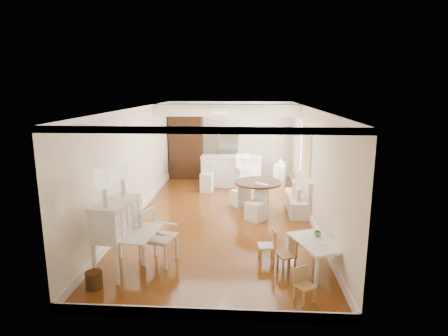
# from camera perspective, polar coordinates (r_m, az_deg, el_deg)

# --- Properties ---
(room) EXTENTS (9.00, 9.04, 2.82)m
(room) POSITION_cam_1_polar(r_m,az_deg,el_deg) (9.73, 0.10, 4.41)
(room) COLOR brown
(room) RESTS_ON ground
(secretary_bureau) EXTENTS (1.18, 1.20, 1.34)m
(secretary_bureau) POSITION_cam_1_polar(r_m,az_deg,el_deg) (7.12, -15.95, -9.96)
(secretary_bureau) COLOR silver
(secretary_bureau) RESTS_ON ground
(gustavian_armchair) EXTENTS (0.73, 0.73, 1.04)m
(gustavian_armchair) POSITION_cam_1_polar(r_m,az_deg,el_deg) (7.32, -9.76, -10.31)
(gustavian_armchair) COLOR silver
(gustavian_armchair) RESTS_ON ground
(wicker_basket) EXTENTS (0.37, 0.37, 0.28)m
(wicker_basket) POSITION_cam_1_polar(r_m,az_deg,el_deg) (6.90, -19.21, -15.76)
(wicker_basket) COLOR #4A2E17
(wicker_basket) RESTS_ON ground
(kids_table) EXTENTS (1.02, 1.29, 0.56)m
(kids_table) POSITION_cam_1_polar(r_m,az_deg,el_deg) (7.23, 13.80, -12.83)
(kids_table) COLOR white
(kids_table) RESTS_ON ground
(kids_chair_a) EXTENTS (0.38, 0.38, 0.62)m
(kids_chair_a) POSITION_cam_1_polar(r_m,az_deg,el_deg) (7.09, 9.52, -12.91)
(kids_chair_a) COLOR olive
(kids_chair_a) RESTS_ON ground
(kids_chair_b) EXTENTS (0.35, 0.35, 0.66)m
(kids_chair_b) POSITION_cam_1_polar(r_m,az_deg,el_deg) (7.38, 6.50, -11.62)
(kids_chair_b) COLOR tan
(kids_chair_b) RESTS_ON ground
(kids_chair_c) EXTENTS (0.37, 0.37, 0.55)m
(kids_chair_c) POSITION_cam_1_polar(r_m,az_deg,el_deg) (6.24, 12.21, -17.06)
(kids_chair_c) COLOR tan
(kids_chair_c) RESTS_ON ground
(banquette) EXTENTS (0.52, 1.60, 0.98)m
(banquette) POSITION_cam_1_polar(r_m,az_deg,el_deg) (10.29, 11.09, -3.89)
(banquette) COLOR silver
(banquette) RESTS_ON ground
(dining_table) EXTENTS (1.63, 1.63, 0.86)m
(dining_table) POSITION_cam_1_polar(r_m,az_deg,el_deg) (10.05, 5.20, -4.46)
(dining_table) COLOR #4E2D19
(dining_table) RESTS_ON ground
(slip_chair_near) EXTENTS (0.63, 0.63, 0.92)m
(slip_chair_near) POSITION_cam_1_polar(r_m,az_deg,el_deg) (9.51, 4.98, -5.24)
(slip_chair_near) COLOR white
(slip_chair_near) RESTS_ON ground
(slip_chair_far) EXTENTS (0.59, 0.59, 0.88)m
(slip_chair_far) POSITION_cam_1_polar(r_m,az_deg,el_deg) (10.61, 2.49, -3.47)
(slip_chair_far) COLOR silver
(slip_chair_far) RESTS_ON ground
(breakfast_counter) EXTENTS (2.05, 0.65, 1.03)m
(breakfast_counter) POSITION_cam_1_polar(r_m,az_deg,el_deg) (12.72, 1.11, -0.46)
(breakfast_counter) COLOR white
(breakfast_counter) RESTS_ON ground
(bar_stool_left) EXTENTS (0.42, 0.42, 0.96)m
(bar_stool_left) POSITION_cam_1_polar(r_m,az_deg,el_deg) (12.00, -2.64, -1.43)
(bar_stool_left) COLOR silver
(bar_stool_left) RESTS_ON ground
(bar_stool_right) EXTENTS (0.61, 0.61, 1.17)m
(bar_stool_right) POSITION_cam_1_polar(r_m,az_deg,el_deg) (12.26, 3.08, -0.63)
(bar_stool_right) COLOR silver
(bar_stool_right) RESTS_ON ground
(pantry_cabinet) EXTENTS (1.20, 0.60, 2.30)m
(pantry_cabinet) POSITION_cam_1_polar(r_m,az_deg,el_deg) (13.83, -5.76, 3.18)
(pantry_cabinet) COLOR #381E11
(pantry_cabinet) RESTS_ON ground
(fridge) EXTENTS (0.75, 0.65, 1.80)m
(fridge) POSITION_cam_1_polar(r_m,az_deg,el_deg) (13.67, 2.13, 2.06)
(fridge) COLOR silver
(fridge) RESTS_ON ground
(sideboard) EXTENTS (0.52, 0.84, 0.75)m
(sideboard) POSITION_cam_1_polar(r_m,az_deg,el_deg) (12.95, 8.54, -1.01)
(sideboard) COLOR silver
(sideboard) RESTS_ON ground
(pencil_cup) EXTENTS (0.15, 0.15, 0.10)m
(pencil_cup) POSITION_cam_1_polar(r_m,az_deg,el_deg) (7.31, 14.07, -9.72)
(pencil_cup) COLOR #62A967
(pencil_cup) RESTS_ON kids_table
(branch_vase) EXTENTS (0.23, 0.23, 0.20)m
(branch_vase) POSITION_cam_1_polar(r_m,az_deg,el_deg) (12.89, 8.58, 1.08)
(branch_vase) COLOR white
(branch_vase) RESTS_ON sideboard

